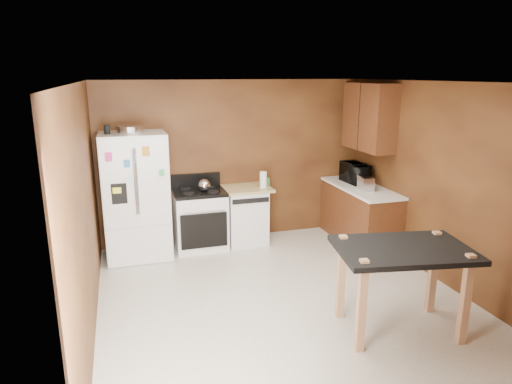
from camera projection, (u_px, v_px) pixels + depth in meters
name	position (u px, v px, depth m)	size (l,w,h in m)	color
floor	(283.00, 299.00, 5.40)	(4.50, 4.50, 0.00)	silver
ceiling	(286.00, 82.00, 4.77)	(4.50, 4.50, 0.00)	white
wall_back	(235.00, 161.00, 7.17)	(4.20, 4.20, 0.00)	brown
wall_front	(403.00, 283.00, 3.00)	(4.20, 4.20, 0.00)	brown
wall_left	(85.00, 213.00, 4.50)	(4.50, 4.50, 0.00)	brown
wall_right	(443.00, 184.00, 5.67)	(4.50, 4.50, 0.00)	brown
roasting_pan	(131.00, 129.00, 6.24)	(0.38, 0.38, 0.10)	silver
pen_cup	(107.00, 130.00, 6.09)	(0.08, 0.08, 0.12)	black
kettle	(204.00, 185.00, 6.72)	(0.18, 0.18, 0.18)	silver
paper_towel	(263.00, 180.00, 6.96)	(0.11, 0.11, 0.25)	white
green_canister	(267.00, 181.00, 7.15)	(0.10, 0.10, 0.11)	green
toaster	(366.00, 183.00, 6.79)	(0.17, 0.28, 0.20)	silver
microwave	(355.00, 174.00, 7.25)	(0.52, 0.35, 0.29)	black
refrigerator	(136.00, 196.00, 6.47)	(0.90, 0.80, 1.80)	white
gas_range	(200.00, 218.00, 6.89)	(0.76, 0.68, 1.10)	white
dishwasher	(245.00, 215.00, 7.12)	(0.78, 0.63, 0.89)	white
right_cabinets	(362.00, 185.00, 7.06)	(0.63, 1.58, 2.45)	#5B3119
island	(402.00, 260.00, 4.57)	(1.45, 1.09, 0.94)	black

